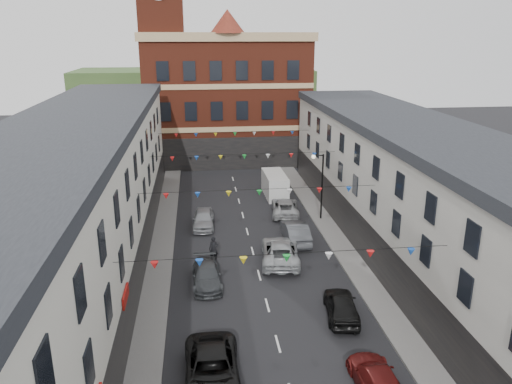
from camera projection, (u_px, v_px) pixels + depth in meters
name	position (u px, v px, depth m)	size (l,w,h in m)	color
ground	(267.00, 305.00, 30.48)	(160.00, 160.00, 0.00)	black
pavement_left	(155.00, 295.00, 31.56)	(1.80, 64.00, 0.15)	#605E5B
pavement_right	(366.00, 282.00, 33.13)	(1.80, 64.00, 0.15)	#605E5B
terrace_left	(61.00, 226.00, 28.46)	(8.40, 56.00, 10.70)	silver
terrace_right	(451.00, 217.00, 31.29)	(8.40, 56.00, 9.70)	beige
civic_building	(226.00, 97.00, 63.91)	(20.60, 13.30, 18.50)	maroon
clock_tower	(163.00, 42.00, 58.21)	(5.60, 5.60, 30.00)	maroon
distant_hill	(195.00, 99.00, 87.16)	(40.00, 14.00, 10.00)	#324E24
street_lamp	(320.00, 178.00, 43.28)	(1.10, 0.36, 6.00)	black
car_left_c	(212.00, 370.00, 23.39)	(2.60, 5.65, 1.57)	black
car_left_d	(207.00, 275.00, 32.83)	(1.87, 4.60, 1.33)	#373A3D
car_left_e	(204.00, 219.00, 42.57)	(1.78, 4.42, 1.50)	gray
car_right_c	(378.00, 380.00, 22.87)	(1.90, 4.68, 1.36)	#5D1412
car_right_d	(342.00, 306.00, 28.99)	(1.76, 4.38, 1.49)	black
car_right_e	(295.00, 232.00, 39.61)	(1.73, 4.96, 1.63)	#4A4D51
car_right_f	(285.00, 207.00, 45.59)	(2.37, 5.13, 1.43)	#9C9EA1
moving_car	(280.00, 251.00, 36.12)	(2.65, 5.75, 1.60)	#A8ACAF
white_van	(275.00, 185.00, 50.76)	(2.02, 5.26, 2.32)	silver
pedestrian	(214.00, 249.00, 36.10)	(0.69, 0.46, 1.91)	black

